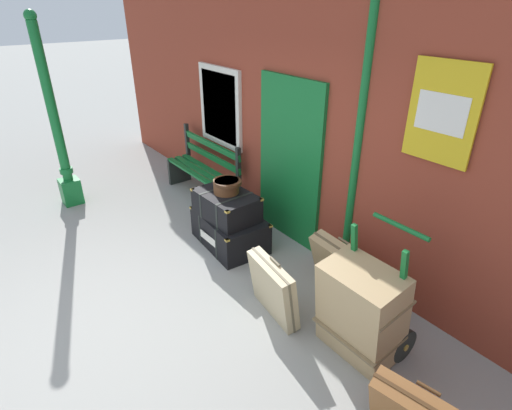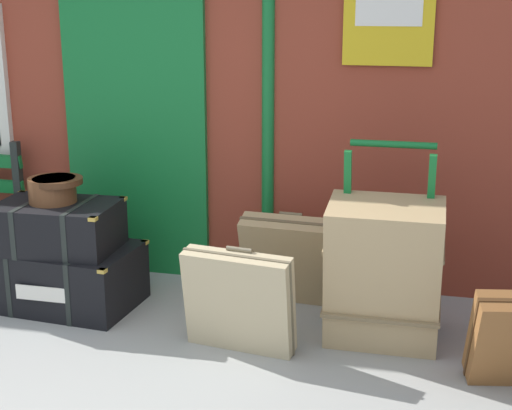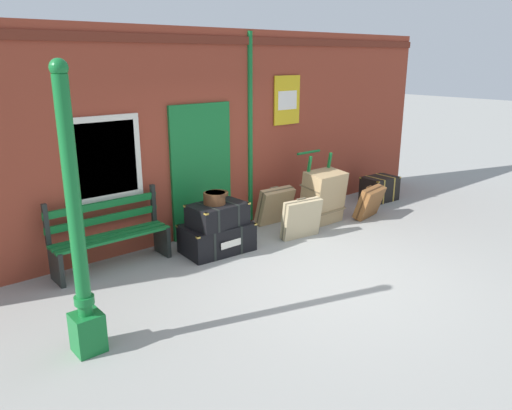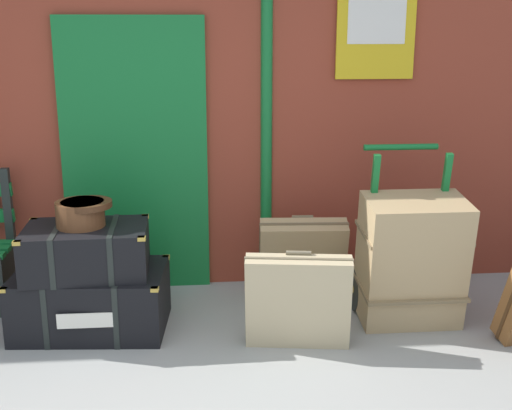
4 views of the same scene
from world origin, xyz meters
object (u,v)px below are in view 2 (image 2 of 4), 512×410
large_brown_trunk (384,273)px  suitcase_slate (239,301)px  round_hatbox (53,188)px  porters_trolley (384,291)px  steamer_trunk_middle (57,226)px  suitcase_umber (289,259)px  steamer_trunk_base (64,276)px

large_brown_trunk → suitcase_slate: 0.90m
round_hatbox → suitcase_slate: round_hatbox is taller
porters_trolley → large_brown_trunk: porters_trolley is taller
steamer_trunk_middle → large_brown_trunk: large_brown_trunk is taller
steamer_trunk_middle → suitcase_slate: steamer_trunk_middle is taller
steamer_trunk_middle → suitcase_umber: (1.52, 0.43, -0.26)m
round_hatbox → large_brown_trunk: bearing=-2.2°
porters_trolley → large_brown_trunk: bearing=-90.0°
suitcase_umber → round_hatbox: bearing=-165.4°
steamer_trunk_middle → large_brown_trunk: 2.20m
steamer_trunk_base → round_hatbox: size_ratio=2.86×
steamer_trunk_base → porters_trolley: 2.20m
steamer_trunk_middle → suitcase_umber: steamer_trunk_middle is taller
steamer_trunk_middle → round_hatbox: round_hatbox is taller
round_hatbox → large_brown_trunk: size_ratio=0.40×
steamer_trunk_middle → porters_trolley: size_ratio=0.68×
porters_trolley → suitcase_slate: 0.96m
porters_trolley → suitcase_slate: size_ratio=1.73×
suitcase_umber → porters_trolley: bearing=-24.8°
steamer_trunk_middle → large_brown_trunk: bearing=-1.5°
steamer_trunk_base → round_hatbox: (-0.02, -0.01, 0.63)m
steamer_trunk_middle → suitcase_umber: 1.60m
large_brown_trunk → suitcase_umber: 0.85m
porters_trolley → suitcase_slate: porters_trolley is taller
suitcase_slate → suitcase_umber: suitcase_slate is taller
round_hatbox → steamer_trunk_base: bearing=19.4°
large_brown_trunk → suitcase_slate: (-0.83, -0.30, -0.15)m
steamer_trunk_base → round_hatbox: round_hatbox is taller
steamer_trunk_base → large_brown_trunk: 2.21m
large_brown_trunk → suitcase_umber: large_brown_trunk is taller
porters_trolley → suitcase_umber: (-0.68, 0.31, 0.05)m
suitcase_slate → steamer_trunk_base: bearing=163.8°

